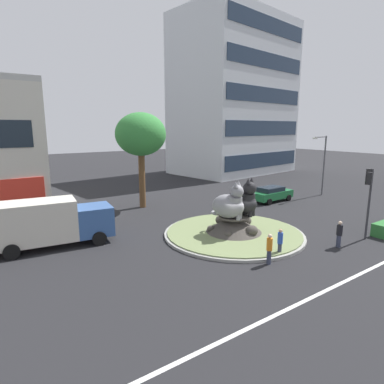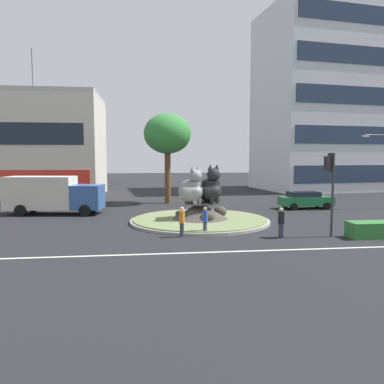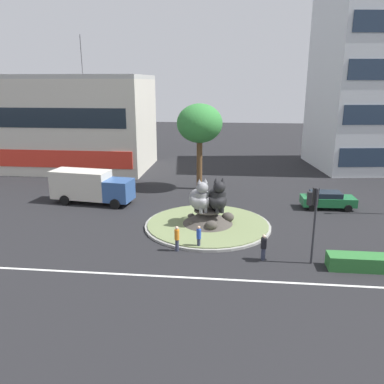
{
  "view_description": "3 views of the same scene",
  "coord_description": "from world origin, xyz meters",
  "views": [
    {
      "loc": [
        -14.75,
        -16.05,
        7.46
      ],
      "look_at": [
        -2.05,
        2.18,
        2.95
      ],
      "focal_mm": 30.19,
      "sensor_mm": 36.0,
      "label": 1
    },
    {
      "loc": [
        -3.66,
        -25.62,
        4.56
      ],
      "look_at": [
        -0.53,
        0.18,
        2.1
      ],
      "focal_mm": 34.96,
      "sensor_mm": 36.0,
      "label": 2
    },
    {
      "loc": [
        1.81,
        -28.3,
        10.8
      ],
      "look_at": [
        -1.44,
        2.07,
        2.14
      ],
      "focal_mm": 36.47,
      "sensor_mm": 36.0,
      "label": 3
    }
  ],
  "objects": [
    {
      "name": "ground_plane",
      "position": [
        0.0,
        0.0,
        0.0
      ],
      "size": [
        160.0,
        160.0,
        0.0
      ],
      "primitive_type": "plane",
      "color": "black"
    },
    {
      "name": "pedestrian_blue_shirt",
      "position": [
        -0.31,
        -4.33,
        0.88
      ],
      "size": [
        0.31,
        0.31,
        1.64
      ],
      "rotation": [
        0.0,
        0.0,
        2.6
      ],
      "color": "#33384C",
      "rests_on": "ground"
    },
    {
      "name": "roundabout_island",
      "position": [
        0.02,
        0.01,
        0.43
      ],
      "size": [
        9.72,
        9.72,
        1.38
      ],
      "color": "gray",
      "rests_on": "ground"
    },
    {
      "name": "cat_statue_grey",
      "position": [
        -0.6,
        -0.2,
        2.32
      ],
      "size": [
        2.29,
        2.93,
        2.57
      ],
      "rotation": [
        0.0,
        0.0,
        -1.08
      ],
      "color": "gray",
      "rests_on": "roundabout_island"
    },
    {
      "name": "pedestrian_orange_shirt",
      "position": [
        -1.71,
        -4.76,
        0.93
      ],
      "size": [
        0.32,
        0.32,
        1.74
      ],
      "rotation": [
        0.0,
        0.0,
        5.24
      ],
      "color": "#33384C",
      "rests_on": "ground"
    },
    {
      "name": "cat_statue_black",
      "position": [
        0.71,
        -0.07,
        2.36
      ],
      "size": [
        2.11,
        2.98,
        2.67
      ],
      "rotation": [
        0.0,
        0.0,
        -1.25
      ],
      "color": "black",
      "rests_on": "roundabout_island"
    },
    {
      "name": "office_tower",
      "position": [
        21.88,
        24.5,
        12.07
      ],
      "size": [
        20.38,
        14.67,
        24.14
      ],
      "rotation": [
        0.0,
        0.0,
        0.13
      ],
      "color": "silver",
      "rests_on": "ground"
    },
    {
      "name": "lane_centreline",
      "position": [
        0.0,
        -8.33,
        0.0
      ],
      "size": [
        112.0,
        0.2,
        0.01
      ],
      "primitive_type": "cube",
      "color": "silver",
      "rests_on": "ground"
    },
    {
      "name": "pedestrian_black_shirt",
      "position": [
        3.86,
        -5.51,
        0.89
      ],
      "size": [
        0.36,
        0.36,
        1.69
      ],
      "rotation": [
        0.0,
        0.0,
        3.87
      ],
      "color": "#33384C",
      "rests_on": "ground"
    },
    {
      "name": "traffic_light_mast",
      "position": [
        6.68,
        -5.62,
        3.5
      ],
      "size": [
        0.71,
        0.62,
        4.77
      ],
      "rotation": [
        0.0,
        0.0,
        1.75
      ],
      "color": "#2D2D33",
      "rests_on": "ground"
    },
    {
      "name": "broadleaf_tree_behind_island",
      "position": [
        -1.62,
        10.92,
        6.71
      ],
      "size": [
        4.58,
        4.58,
        8.74
      ],
      "color": "brown",
      "rests_on": "ground"
    },
    {
      "name": "delivery_box_truck",
      "position": [
        -11.12,
        4.94,
        1.62
      ],
      "size": [
        7.7,
        3.33,
        3.01
      ],
      "rotation": [
        0.0,
        0.0,
        -0.13
      ],
      "color": "#335693",
      "rests_on": "ground"
    },
    {
      "name": "sedan_on_far_lane",
      "position": [
        10.18,
        5.57,
        0.81
      ],
      "size": [
        4.66,
        2.18,
        1.52
      ],
      "rotation": [
        0.0,
        0.0,
        0.04
      ],
      "color": "#1E6B38",
      "rests_on": "ground"
    }
  ]
}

